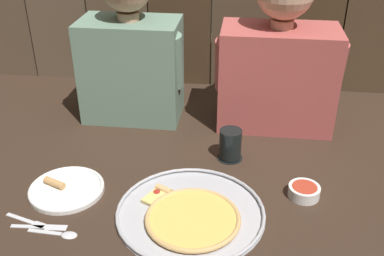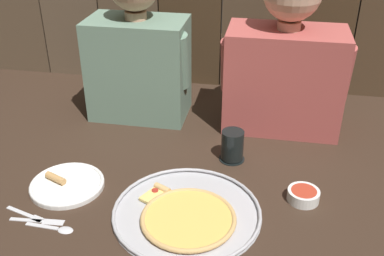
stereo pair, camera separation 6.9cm
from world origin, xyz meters
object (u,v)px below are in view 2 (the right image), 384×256
Objects in this scene: drinking_glass at (232,146)px; dipping_bowl at (303,195)px; pizza_tray at (187,214)px; diner_left at (138,49)px; diner_right at (286,57)px; dinner_plate at (67,184)px.

dipping_bowl is (0.23, -0.18, -0.03)m from drinking_glass.
diner_left is at bearing 117.02° from pizza_tray.
diner_right reaches higher than drinking_glass.
dinner_plate is at bearing 169.81° from pizza_tray.
dipping_bowl is 0.81m from diner_left.
drinking_glass is 0.53m from diner_left.
dipping_bowl is (0.71, 0.06, 0.01)m from dinner_plate.
drinking_glass reaches higher than dinner_plate.
pizza_tray is 0.70× the size of diner_left.
dinner_plate is 0.38× the size of diner_left.
diner_right is (0.15, 0.27, 0.22)m from drinking_glass.
diner_right is (0.24, 0.59, 0.27)m from pizza_tray.
diner_left is (-0.62, 0.46, 0.25)m from dipping_bowl.
diner_right reaches higher than pizza_tray.
diner_left reaches higher than pizza_tray.
diner_right is at bearing 60.93° from drinking_glass.
pizza_tray is at bearing -106.31° from drinking_glass.
drinking_glass is (0.09, 0.32, 0.04)m from pizza_tray.
drinking_glass is at bearing 73.69° from pizza_tray.
drinking_glass reaches higher than dipping_bowl.
diner_left is at bearing 145.27° from drinking_glass.
dinner_plate is 0.54m from drinking_glass.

